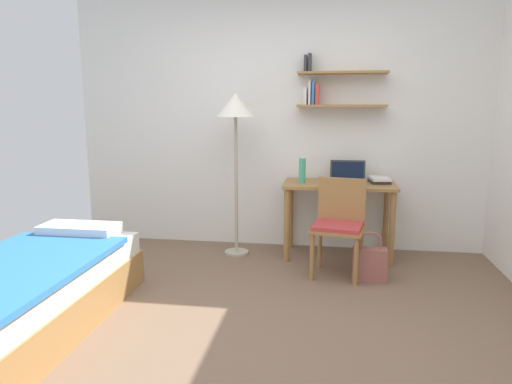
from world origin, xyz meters
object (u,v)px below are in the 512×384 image
at_px(bed, 18,301).
at_px(laptop, 348,177).
at_px(desk, 339,197).
at_px(desk_chair, 339,222).
at_px(handbag, 370,263).
at_px(water_bottle, 302,171).
at_px(standing_lamp, 236,115).
at_px(book_stack, 380,180).

bearing_deg(bed, laptop, 43.21).
xyz_separation_m(desk, desk_chair, (-0.01, -0.50, -0.12)).
relative_size(laptop, handbag, 0.80).
bearing_deg(water_bottle, desk_chair, -51.78).
bearing_deg(handbag, water_bottle, 137.11).
bearing_deg(bed, handbag, 29.69).
bearing_deg(desk_chair, desk, 89.38).
height_order(standing_lamp, book_stack, standing_lamp).
bearing_deg(book_stack, handbag, -100.39).
distance_m(desk_chair, laptop, 0.65).
height_order(book_stack, handbag, book_stack).
distance_m(book_stack, handbag, 0.92).
relative_size(bed, desk_chair, 2.44).
distance_m(bed, standing_lamp, 2.44).
distance_m(standing_lamp, water_bottle, 0.83).
height_order(desk, handbag, desk).
bearing_deg(desk_chair, standing_lamp, 156.66).
bearing_deg(standing_lamp, desk, 3.95).
bearing_deg(bed, standing_lamp, 60.49).
xyz_separation_m(desk_chair, handbag, (0.26, -0.13, -0.32)).
height_order(desk_chair, water_bottle, water_bottle).
bearing_deg(laptop, water_bottle, -164.67).
xyz_separation_m(desk, laptop, (0.08, 0.07, 0.19)).
height_order(desk, desk_chair, desk_chair).
relative_size(desk, book_stack, 4.20).
distance_m(bed, handbag, 2.67).
height_order(desk_chair, laptop, laptop).
xyz_separation_m(standing_lamp, book_stack, (1.38, 0.13, -0.62)).
relative_size(water_bottle, handbag, 0.55).
bearing_deg(desk_chair, water_bottle, 128.22).
bearing_deg(book_stack, laptop, 178.25).
bearing_deg(desk_chair, book_stack, 54.97).
relative_size(bed, handbag, 4.76).
xyz_separation_m(water_bottle, book_stack, (0.74, 0.11, -0.09)).
xyz_separation_m(bed, standing_lamp, (1.06, 1.88, 1.14)).
height_order(water_bottle, handbag, water_bottle).
bearing_deg(bed, desk_chair, 35.16).
bearing_deg(handbag, bed, -150.31).
bearing_deg(water_bottle, book_stack, 8.47).
distance_m(desk_chair, handbag, 0.43).
distance_m(bed, laptop, 2.99).
bearing_deg(desk, desk_chair, -90.62).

